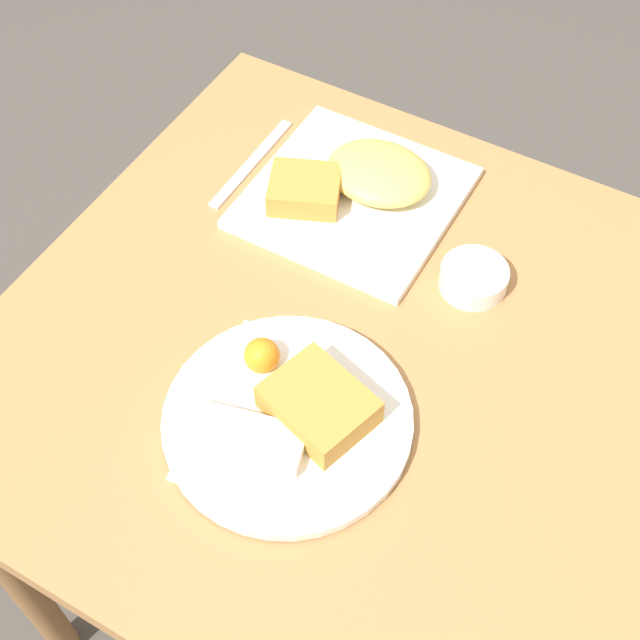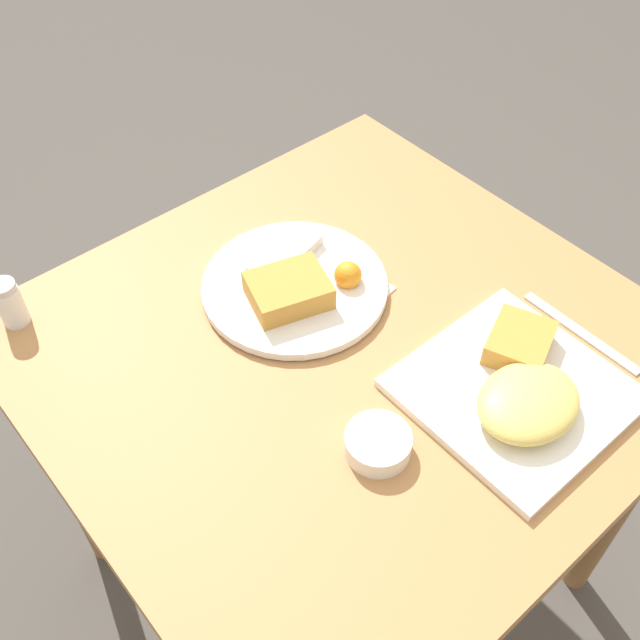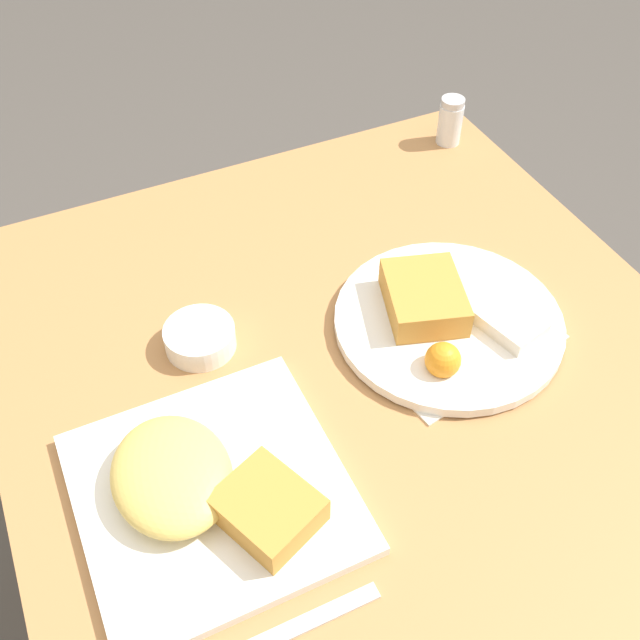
# 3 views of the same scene
# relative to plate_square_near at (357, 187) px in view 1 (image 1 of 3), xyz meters

# --- Properties ---
(ground_plane) EXTENTS (8.00, 8.00, 0.00)m
(ground_plane) POSITION_rel_plate_square_near_xyz_m (-0.12, 0.23, -0.79)
(ground_plane) COLOR #4C4742
(dining_table) EXTENTS (0.88, 0.86, 0.77)m
(dining_table) POSITION_rel_plate_square_near_xyz_m (-0.12, 0.23, -0.12)
(dining_table) COLOR #B27A47
(dining_table) RESTS_ON ground_plane
(menu_card) EXTENTS (0.21, 0.26, 0.00)m
(menu_card) POSITION_rel_plate_square_near_xyz_m (-0.08, 0.36, -0.02)
(menu_card) COLOR silver
(menu_card) RESTS_ON dining_table
(plate_square_near) EXTENTS (0.28, 0.28, 0.06)m
(plate_square_near) POSITION_rel_plate_square_near_xyz_m (0.00, 0.00, 0.00)
(plate_square_near) COLOR white
(plate_square_near) RESTS_ON dining_table
(plate_oval_far) EXTENTS (0.29, 0.29, 0.05)m
(plate_oval_far) POSITION_rel_plate_square_near_xyz_m (-0.11, 0.36, -0.00)
(plate_oval_far) COLOR white
(plate_oval_far) RESTS_ON menu_card
(sauce_ramekin) EXTENTS (0.09, 0.09, 0.03)m
(sauce_ramekin) POSITION_rel_plate_square_near_xyz_m (-0.21, 0.07, -0.00)
(sauce_ramekin) COLOR white
(sauce_ramekin) RESTS_ON dining_table
(butter_knife) EXTENTS (0.02, 0.20, 0.00)m
(butter_knife) POSITION_rel_plate_square_near_xyz_m (0.17, 0.01, -0.02)
(butter_knife) COLOR silver
(butter_knife) RESTS_ON dining_table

